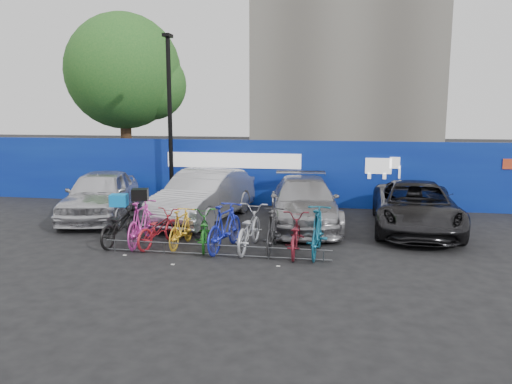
% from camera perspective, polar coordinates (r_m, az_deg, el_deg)
% --- Properties ---
extents(ground, '(100.00, 100.00, 0.00)m').
position_cam_1_polar(ground, '(12.76, -3.98, -6.57)').
color(ground, black).
rests_on(ground, ground).
extents(hoarding, '(22.00, 0.18, 2.40)m').
position_cam_1_polar(hoarding, '(18.28, 0.52, 2.21)').
color(hoarding, navy).
rests_on(hoarding, ground).
extents(tree, '(5.40, 5.20, 7.80)m').
position_cam_1_polar(tree, '(24.07, -14.34, 12.90)').
color(tree, '#382314').
rests_on(tree, ground).
extents(lamppost, '(0.25, 0.50, 6.11)m').
position_cam_1_polar(lamppost, '(18.36, -9.82, 8.58)').
color(lamppost, black).
rests_on(lamppost, ground).
extents(bike_rack, '(5.60, 0.03, 0.30)m').
position_cam_1_polar(bike_rack, '(12.15, -4.67, -6.61)').
color(bike_rack, '#595B60').
rests_on(bike_rack, ground).
extents(car_0, '(2.80, 4.92, 1.58)m').
position_cam_1_polar(car_0, '(16.88, -17.35, -0.26)').
color(car_0, silver).
rests_on(car_0, ground).
extents(car_1, '(2.46, 5.08, 1.61)m').
position_cam_1_polar(car_1, '(15.88, -5.94, -0.42)').
color(car_1, '#B0B0B5').
rests_on(car_1, ground).
extents(car_2, '(2.66, 5.18, 1.44)m').
position_cam_1_polar(car_2, '(15.25, 5.51, -1.15)').
color(car_2, '#9D9DA1').
rests_on(car_2, ground).
extents(car_3, '(2.52, 5.15, 1.41)m').
position_cam_1_polar(car_3, '(15.26, 17.76, -1.61)').
color(car_3, black).
rests_on(car_3, ground).
extents(bike_0, '(0.83, 1.97, 1.01)m').
position_cam_1_polar(bike_0, '(13.63, -15.28, -3.65)').
color(bike_0, black).
rests_on(bike_0, ground).
extents(bike_1, '(0.68, 2.01, 1.19)m').
position_cam_1_polar(bike_1, '(13.36, -12.99, -3.42)').
color(bike_1, '#D439AB').
rests_on(bike_1, ground).
extents(bike_2, '(1.03, 1.86, 0.93)m').
position_cam_1_polar(bike_2, '(13.16, -11.12, -4.14)').
color(bike_2, '#AB1D29').
rests_on(bike_2, ground).
extents(bike_3, '(0.55, 1.68, 1.00)m').
position_cam_1_polar(bike_3, '(12.99, -8.52, -4.08)').
color(bike_3, gold).
rests_on(bike_3, ground).
extents(bike_4, '(1.05, 1.88, 0.94)m').
position_cam_1_polar(bike_4, '(12.82, -6.03, -4.35)').
color(bike_4, '#1C6E1C').
rests_on(bike_4, ground).
extents(bike_5, '(0.93, 2.07, 1.20)m').
position_cam_1_polar(bike_5, '(12.56, -3.57, -4.00)').
color(bike_5, '#1B27B2').
rests_on(bike_5, ground).
extents(bike_6, '(0.85, 2.12, 1.09)m').
position_cam_1_polar(bike_6, '(12.58, -0.84, -4.20)').
color(bike_6, '#B5B6BD').
rests_on(bike_6, ground).
extents(bike_7, '(0.52, 1.82, 1.09)m').
position_cam_1_polar(bike_7, '(12.46, 1.88, -4.36)').
color(bike_7, '#252527').
rests_on(bike_7, ground).
extents(bike_8, '(0.71, 1.87, 0.97)m').
position_cam_1_polar(bike_8, '(12.25, 4.44, -4.91)').
color(bike_8, maroon).
rests_on(bike_8, ground).
extents(bike_9, '(0.67, 2.03, 1.20)m').
position_cam_1_polar(bike_9, '(12.18, 7.02, -4.48)').
color(bike_9, '#11526D').
rests_on(bike_9, ground).
extents(cargo_crate, '(0.49, 0.41, 0.31)m').
position_cam_1_polar(cargo_crate, '(13.50, -15.41, -0.92)').
color(cargo_crate, '#0979D2').
rests_on(cargo_crate, bike_0).
extents(cargo_topcase, '(0.48, 0.45, 0.30)m').
position_cam_1_polar(cargo_topcase, '(13.21, -13.11, -0.28)').
color(cargo_topcase, black).
rests_on(cargo_topcase, bike_1).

